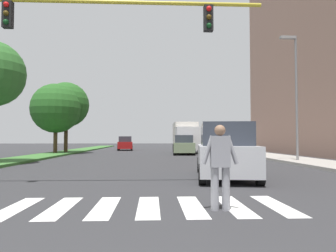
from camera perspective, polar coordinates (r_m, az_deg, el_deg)
The scene contains 13 objects.
ground_plane at distance 30.64m, azimuth -2.97°, elevation -4.97°, with size 140.00×140.00×0.00m, color #2D2D30.
crosswalk at distance 6.80m, azimuth -3.52°, elevation -14.26°, with size 5.85×2.20×0.01m.
median_strip at distance 29.89m, azimuth -19.54°, elevation -4.77°, with size 2.58×64.00×0.15m, color #386B2D.
tree_far at distance 31.24m, azimuth -19.51°, elevation 3.00°, with size 4.58×4.58×6.39m.
tree_distant at distance 32.42m, azimuth -17.82°, elevation 3.64°, with size 4.35×4.35×6.77m.
sidewalk_right at distance 30.07m, azimuth 14.97°, elevation -4.81°, with size 3.00×64.00×0.15m, color #9E9991.
traffic_light_gantry at distance 10.81m, azimuth -26.39°, elevation 14.18°, with size 11.01×0.30×6.00m.
street_lamp_right at distance 20.68m, azimuth 21.84°, elevation 6.69°, with size 1.02×0.24×7.50m.
pedestrian_performer at distance 6.42m, azimuth 9.35°, elevation -6.56°, with size 0.75×0.26×1.69m.
suv_crossing at distance 11.66m, azimuth 10.22°, elevation -4.66°, with size 2.51×4.81×1.97m.
sedan_midblock at distance 29.04m, azimuth 2.87°, elevation -3.52°, with size 2.21×4.62×1.76m.
sedan_distant at distance 40.02m, azimuth -7.71°, elevation -3.19°, with size 2.12×4.66×1.73m.
truck_box_delivery at distance 32.29m, azimuth 3.23°, elevation -1.94°, with size 2.40×6.20×3.10m.
Camera 1 is at (0.08, -0.61, 1.41)m, focal length 33.91 mm.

